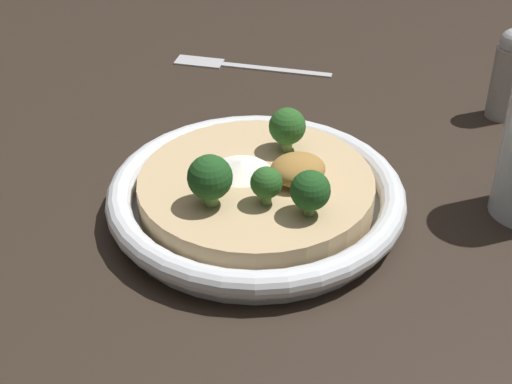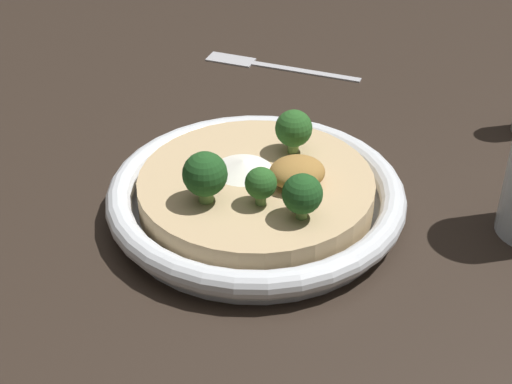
{
  "view_description": "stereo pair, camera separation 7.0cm",
  "coord_description": "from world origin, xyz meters",
  "px_view_note": "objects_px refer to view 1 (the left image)",
  "views": [
    {
      "loc": [
        -0.22,
        -0.53,
        0.42
      ],
      "look_at": [
        0.0,
        0.0,
        0.02
      ],
      "focal_mm": 55.0,
      "sensor_mm": 36.0,
      "label": 1
    },
    {
      "loc": [
        -0.15,
        -0.56,
        0.42
      ],
      "look_at": [
        0.0,
        0.0,
        0.02
      ],
      "focal_mm": 55.0,
      "sensor_mm": 36.0,
      "label": 2
    }
  ],
  "objects_px": {
    "broccoli_front_right": "(310,191)",
    "fork_utensil": "(235,65)",
    "risotto_bowl": "(256,196)",
    "pepper_shaker": "(507,74)",
    "broccoli_right": "(287,127)",
    "broccoli_left": "(210,178)",
    "broccoli_front": "(266,183)"
  },
  "relations": [
    {
      "from": "broccoli_front",
      "to": "broccoli_front_right",
      "type": "distance_m",
      "value": 0.04
    },
    {
      "from": "broccoli_front_right",
      "to": "fork_utensil",
      "type": "bearing_deg",
      "value": 78.77
    },
    {
      "from": "risotto_bowl",
      "to": "broccoli_right",
      "type": "height_order",
      "value": "broccoli_right"
    },
    {
      "from": "risotto_bowl",
      "to": "broccoli_right",
      "type": "distance_m",
      "value": 0.07
    },
    {
      "from": "broccoli_right",
      "to": "pepper_shaker",
      "type": "xyz_separation_m",
      "value": [
        0.27,
        0.03,
        -0.01
      ]
    },
    {
      "from": "fork_utensil",
      "to": "broccoli_front",
      "type": "bearing_deg",
      "value": 109.26
    },
    {
      "from": "broccoli_left",
      "to": "broccoli_right",
      "type": "bearing_deg",
      "value": 30.57
    },
    {
      "from": "risotto_bowl",
      "to": "broccoli_front_right",
      "type": "relative_size",
      "value": 6.66
    },
    {
      "from": "broccoli_front",
      "to": "broccoli_left",
      "type": "height_order",
      "value": "broccoli_left"
    },
    {
      "from": "broccoli_front",
      "to": "fork_utensil",
      "type": "height_order",
      "value": "broccoli_front"
    },
    {
      "from": "broccoli_front",
      "to": "broccoli_left",
      "type": "bearing_deg",
      "value": 159.36
    },
    {
      "from": "broccoli_front",
      "to": "fork_utensil",
      "type": "distance_m",
      "value": 0.35
    },
    {
      "from": "broccoli_right",
      "to": "fork_utensil",
      "type": "relative_size",
      "value": 0.25
    },
    {
      "from": "broccoli_front_right",
      "to": "broccoli_right",
      "type": "bearing_deg",
      "value": 76.44
    },
    {
      "from": "risotto_bowl",
      "to": "broccoli_left",
      "type": "relative_size",
      "value": 5.85
    },
    {
      "from": "fork_utensil",
      "to": "broccoli_right",
      "type": "bearing_deg",
      "value": 115.42
    },
    {
      "from": "broccoli_front_right",
      "to": "fork_utensil",
      "type": "height_order",
      "value": "broccoli_front_right"
    },
    {
      "from": "risotto_bowl",
      "to": "broccoli_front",
      "type": "xyz_separation_m",
      "value": [
        -0.01,
        -0.04,
        0.04
      ]
    },
    {
      "from": "broccoli_front_right",
      "to": "pepper_shaker",
      "type": "relative_size",
      "value": 0.4
    },
    {
      "from": "fork_utensil",
      "to": "risotto_bowl",
      "type": "bearing_deg",
      "value": 108.36
    },
    {
      "from": "broccoli_front",
      "to": "broccoli_front_right",
      "type": "relative_size",
      "value": 0.85
    },
    {
      "from": "pepper_shaker",
      "to": "broccoli_front",
      "type": "bearing_deg",
      "value": -161.79
    },
    {
      "from": "risotto_bowl",
      "to": "broccoli_front",
      "type": "relative_size",
      "value": 7.83
    },
    {
      "from": "broccoli_front",
      "to": "broccoli_left",
      "type": "xyz_separation_m",
      "value": [
        -0.04,
        0.02,
        0.01
      ]
    },
    {
      "from": "broccoli_front",
      "to": "broccoli_right",
      "type": "xyz_separation_m",
      "value": [
        0.05,
        0.07,
        0.0
      ]
    },
    {
      "from": "risotto_bowl",
      "to": "pepper_shaker",
      "type": "height_order",
      "value": "pepper_shaker"
    },
    {
      "from": "risotto_bowl",
      "to": "broccoli_right",
      "type": "xyz_separation_m",
      "value": [
        0.05,
        0.03,
        0.04
      ]
    },
    {
      "from": "risotto_bowl",
      "to": "broccoli_front",
      "type": "distance_m",
      "value": 0.05
    },
    {
      "from": "risotto_bowl",
      "to": "fork_utensil",
      "type": "bearing_deg",
      "value": 72.62
    },
    {
      "from": "risotto_bowl",
      "to": "broccoli_left",
      "type": "distance_m",
      "value": 0.07
    },
    {
      "from": "broccoli_front_right",
      "to": "fork_utensil",
      "type": "distance_m",
      "value": 0.37
    },
    {
      "from": "broccoli_front",
      "to": "risotto_bowl",
      "type": "bearing_deg",
      "value": 80.89
    }
  ]
}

